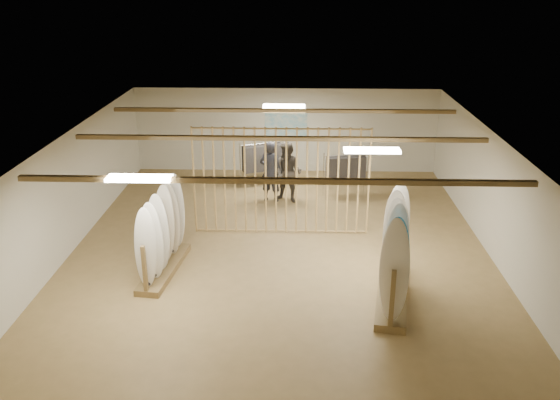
{
  "coord_description": "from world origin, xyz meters",
  "views": [
    {
      "loc": [
        0.44,
        -13.24,
        6.25
      ],
      "look_at": [
        0.0,
        0.0,
        1.2
      ],
      "focal_mm": 38.0,
      "sensor_mm": 36.0,
      "label": 1
    }
  ],
  "objects_px": {
    "shopper_a": "(271,168)",
    "shopper_b": "(288,169)",
    "rack_right": "(394,266)",
    "clothing_rack_b": "(346,169)",
    "rack_left": "(163,244)",
    "clothing_rack_a": "(263,158)"
  },
  "relations": [
    {
      "from": "clothing_rack_b",
      "to": "shopper_b",
      "type": "bearing_deg",
      "value": -174.27
    },
    {
      "from": "shopper_b",
      "to": "rack_right",
      "type": "bearing_deg",
      "value": -45.76
    },
    {
      "from": "shopper_a",
      "to": "clothing_rack_b",
      "type": "bearing_deg",
      "value": -156.07
    },
    {
      "from": "rack_left",
      "to": "shopper_b",
      "type": "bearing_deg",
      "value": 65.24
    },
    {
      "from": "clothing_rack_a",
      "to": "shopper_b",
      "type": "bearing_deg",
      "value": -82.5
    },
    {
      "from": "rack_right",
      "to": "shopper_b",
      "type": "bearing_deg",
      "value": 121.87
    },
    {
      "from": "rack_left",
      "to": "shopper_a",
      "type": "xyz_separation_m",
      "value": [
        2.18,
        4.53,
        0.36
      ]
    },
    {
      "from": "clothing_rack_b",
      "to": "rack_right",
      "type": "bearing_deg",
      "value": -93.95
    },
    {
      "from": "rack_left",
      "to": "clothing_rack_b",
      "type": "bearing_deg",
      "value": 54.58
    },
    {
      "from": "rack_left",
      "to": "shopper_b",
      "type": "relative_size",
      "value": 1.2
    },
    {
      "from": "clothing_rack_b",
      "to": "shopper_a",
      "type": "height_order",
      "value": "shopper_a"
    },
    {
      "from": "rack_left",
      "to": "clothing_rack_b",
      "type": "xyz_separation_m",
      "value": [
        4.38,
        4.94,
        0.21
      ]
    },
    {
      "from": "rack_right",
      "to": "clothing_rack_a",
      "type": "bearing_deg",
      "value": 123.81
    },
    {
      "from": "shopper_b",
      "to": "clothing_rack_a",
      "type": "bearing_deg",
      "value": 143.53
    },
    {
      "from": "clothing_rack_a",
      "to": "clothing_rack_b",
      "type": "relative_size",
      "value": 1.07
    },
    {
      "from": "rack_right",
      "to": "clothing_rack_b",
      "type": "distance_m",
      "value": 5.99
    },
    {
      "from": "shopper_a",
      "to": "shopper_b",
      "type": "distance_m",
      "value": 0.51
    },
    {
      "from": "clothing_rack_a",
      "to": "clothing_rack_b",
      "type": "bearing_deg",
      "value": -43.32
    },
    {
      "from": "shopper_a",
      "to": "shopper_b",
      "type": "height_order",
      "value": "shopper_a"
    },
    {
      "from": "shopper_a",
      "to": "rack_right",
      "type": "bearing_deg",
      "value": 129.96
    },
    {
      "from": "clothing_rack_a",
      "to": "shopper_b",
      "type": "height_order",
      "value": "shopper_b"
    },
    {
      "from": "rack_right",
      "to": "shopper_b",
      "type": "height_order",
      "value": "rack_right"
    }
  ]
}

